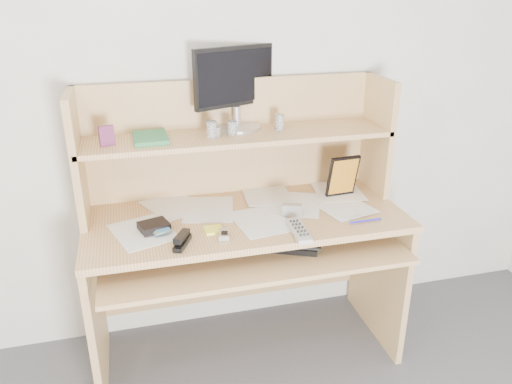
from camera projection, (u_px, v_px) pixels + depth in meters
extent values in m
cube|color=silver|center=(229.00, 88.00, 2.30)|extent=(3.60, 0.04, 2.50)
cube|color=tan|center=(246.00, 218.00, 2.21)|extent=(1.40, 0.60, 0.03)
cube|color=tan|center=(96.00, 312.00, 2.20)|extent=(0.03, 0.56, 0.72)
cube|color=tan|center=(378.00, 270.00, 2.52)|extent=(0.03, 0.56, 0.72)
cube|color=tan|center=(234.00, 263.00, 2.62)|extent=(1.34, 0.02, 0.41)
cube|color=tan|center=(253.00, 250.00, 2.14)|extent=(1.28, 0.55, 0.02)
cube|color=tan|center=(231.00, 137.00, 2.36)|extent=(1.40, 0.02, 0.55)
cube|color=tan|center=(77.00, 158.00, 2.08)|extent=(0.03, 0.30, 0.55)
cube|color=tan|center=(377.00, 135.00, 2.39)|extent=(0.03, 0.30, 0.55)
cube|color=tan|center=(237.00, 136.00, 2.22)|extent=(1.38, 0.30, 0.02)
cube|color=silver|center=(246.00, 214.00, 2.21)|extent=(1.32, 0.54, 0.01)
cube|color=black|center=(259.00, 239.00, 2.18)|extent=(0.54, 0.38, 0.03)
cube|color=black|center=(259.00, 236.00, 2.18)|extent=(0.51, 0.35, 0.01)
cube|color=#B0B0AA|center=(299.00, 231.00, 2.03)|extent=(0.07, 0.21, 0.02)
cube|color=#B9B9BC|center=(224.00, 233.00, 2.01)|extent=(0.06, 0.09, 0.02)
cube|color=black|center=(182.00, 239.00, 1.94)|extent=(0.09, 0.14, 0.04)
cube|color=black|center=(154.00, 226.00, 2.06)|extent=(0.14, 0.12, 0.03)
cube|color=yellow|center=(213.00, 230.00, 2.07)|extent=(0.08, 0.08, 0.01)
cube|color=#A8A8AA|center=(292.00, 210.00, 2.18)|extent=(0.09, 0.06, 0.05)
cube|color=black|center=(343.00, 176.00, 2.35)|extent=(0.15, 0.03, 0.21)
cylinder|color=#1A18B9|center=(366.00, 221.00, 2.13)|extent=(0.15, 0.01, 0.01)
cube|color=#A42015|center=(107.00, 136.00, 2.03)|extent=(0.06, 0.04, 0.08)
cube|color=#388C58|center=(150.00, 138.00, 2.12)|extent=(0.15, 0.20, 0.02)
cylinder|color=black|center=(232.00, 128.00, 2.19)|extent=(0.05, 0.05, 0.06)
cylinder|color=white|center=(212.00, 130.00, 2.14)|extent=(0.05, 0.05, 0.07)
cylinder|color=black|center=(216.00, 132.00, 2.16)|extent=(0.04, 0.04, 0.05)
cylinder|color=white|center=(280.00, 122.00, 2.25)|extent=(0.04, 0.04, 0.07)
cylinder|color=#BCBBC1|center=(238.00, 127.00, 2.29)|extent=(0.21, 0.21, 0.01)
cylinder|color=#BCBBC1|center=(237.00, 116.00, 2.28)|extent=(0.04, 0.04, 0.09)
cube|color=black|center=(235.00, 76.00, 2.22)|extent=(0.40, 0.18, 0.26)
cube|color=black|center=(236.00, 77.00, 2.21)|extent=(0.36, 0.15, 0.23)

